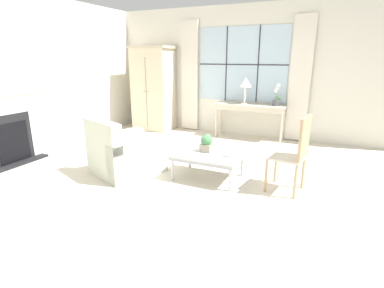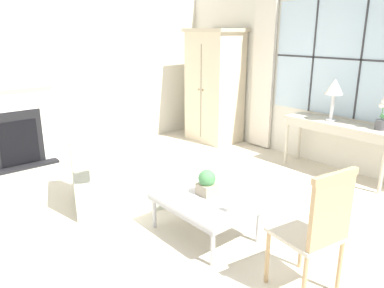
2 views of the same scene
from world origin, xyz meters
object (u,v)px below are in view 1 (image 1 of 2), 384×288
object	(u,v)px
table_lamp	(246,83)
fireplace	(6,123)
console_table	(250,108)
potted_orchid	(276,98)
side_chair_wooden	(295,150)
armoire	(154,89)
armchair_upholstered	(126,155)
coffee_table	(208,156)
pillar_candle	(231,152)
potted_plant_small	(206,143)

from	to	relation	value
table_lamp	fireplace	bearing A→B (deg)	-133.41
console_table	potted_orchid	size ratio (longest dim) A/B	3.27
side_chair_wooden	armoire	bearing A→B (deg)	146.67
console_table	armchair_upholstered	xyz separation A→B (m)	(-1.21, -2.80, -0.38)
coffee_table	console_table	bearing A→B (deg)	90.67
side_chair_wooden	fireplace	bearing A→B (deg)	-169.48
pillar_candle	table_lamp	bearing A→B (deg)	101.39
side_chair_wooden	pillar_candle	world-z (taller)	side_chair_wooden
coffee_table	pillar_candle	xyz separation A→B (m)	(0.35, -0.00, 0.11)
armchair_upholstered	pillar_candle	size ratio (longest dim) A/B	7.36
coffee_table	potted_plant_small	size ratio (longest dim) A/B	3.73
potted_orchid	coffee_table	distance (m)	2.62
potted_orchid	pillar_candle	world-z (taller)	potted_orchid
armoire	potted_plant_small	size ratio (longest dim) A/B	7.59
console_table	armchair_upholstered	bearing A→B (deg)	-113.38
fireplace	table_lamp	size ratio (longest dim) A/B	3.53
coffee_table	armchair_upholstered	bearing A→B (deg)	-165.55
potted_orchid	pillar_candle	bearing A→B (deg)	-93.47
potted_orchid	pillar_candle	distance (m)	2.55
table_lamp	coffee_table	distance (m)	2.61
console_table	potted_orchid	xyz separation A→B (m)	(0.53, 0.03, 0.25)
armoire	side_chair_wooden	bearing A→B (deg)	-33.33
table_lamp	armchair_upholstered	xyz separation A→B (m)	(-1.09, -2.79, -0.91)
pillar_candle	fireplace	bearing A→B (deg)	-167.58
armchair_upholstered	armoire	bearing A→B (deg)	113.04
side_chair_wooden	console_table	bearing A→B (deg)	116.35
potted_orchid	armoire	bearing A→B (deg)	-177.44
potted_orchid	side_chair_wooden	distance (m)	2.59
fireplace	potted_orchid	distance (m)	4.98
table_lamp	coffee_table	world-z (taller)	table_lamp
armchair_upholstered	fireplace	bearing A→B (deg)	-166.72
armoire	armchair_upholstered	xyz separation A→B (m)	(1.15, -2.70, -0.71)
armoire	side_chair_wooden	xyz separation A→B (m)	(3.57, -2.35, -0.41)
coffee_table	potted_plant_small	bearing A→B (deg)	126.42
console_table	potted_plant_small	world-z (taller)	console_table
potted_plant_small	potted_orchid	bearing A→B (deg)	76.85
armchair_upholstered	potted_plant_small	bearing A→B (deg)	19.28
armoire	console_table	distance (m)	2.38
armoire	potted_orchid	xyz separation A→B (m)	(2.88, 0.13, -0.08)
console_table	armchair_upholstered	size ratio (longest dim) A/B	1.27
fireplace	potted_plant_small	size ratio (longest dim) A/B	7.87
table_lamp	coffee_table	size ratio (longest dim) A/B	0.60
armoire	potted_plant_small	world-z (taller)	armoire
console_table	table_lamp	size ratio (longest dim) A/B	2.58
console_table	armchair_upholstered	distance (m)	3.07
fireplace	console_table	distance (m)	4.58
potted_orchid	side_chair_wooden	size ratio (longest dim) A/B	0.44
fireplace	coffee_table	world-z (taller)	fireplace
coffee_table	pillar_candle	bearing A→B (deg)	-0.30
armchair_upholstered	side_chair_wooden	xyz separation A→B (m)	(2.42, 0.35, 0.30)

